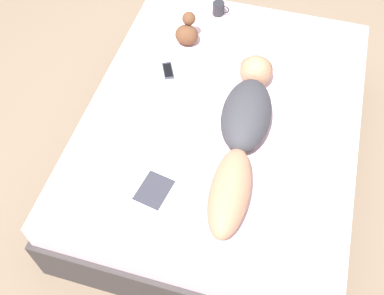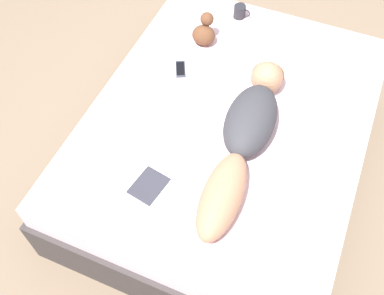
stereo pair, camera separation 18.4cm
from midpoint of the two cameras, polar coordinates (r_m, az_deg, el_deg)
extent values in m
plane|color=#7A6651|center=(3.28, 1.82, -2.13)|extent=(12.00, 12.00, 0.00)
cube|color=#383333|center=(3.12, 1.92, -0.14)|extent=(1.72, 2.19, 0.40)
cube|color=silver|center=(2.88, 2.08, 3.26)|extent=(1.66, 2.13, 0.20)
ellipsoid|color=#A37556|center=(2.38, 2.60, -5.75)|extent=(0.24, 0.57, 0.17)
ellipsoid|color=#333338|center=(2.66, 4.96, 4.12)|extent=(0.31, 0.56, 0.21)
ellipsoid|color=brown|center=(2.92, 6.39, 9.93)|extent=(0.22, 0.20, 0.11)
sphere|color=#A37556|center=(2.90, 6.29, 9.51)|extent=(0.20, 0.20, 0.20)
cube|color=white|center=(2.58, -11.74, -3.33)|extent=(0.30, 0.33, 0.01)
cube|color=white|center=(2.49, -6.95, -5.54)|extent=(0.30, 0.33, 0.01)
cube|color=#2D2D38|center=(2.49, -6.96, -5.48)|extent=(0.20, 0.23, 0.00)
cylinder|color=#232328|center=(3.44, 1.79, 17.17)|extent=(0.09, 0.09, 0.10)
cylinder|color=black|center=(3.42, 1.81, 17.71)|extent=(0.07, 0.07, 0.01)
torus|color=#232328|center=(3.43, 2.61, 17.03)|extent=(0.07, 0.01, 0.07)
cube|color=#333842|center=(3.04, -4.82, 9.63)|extent=(0.12, 0.16, 0.01)
cube|color=black|center=(3.04, -4.83, 9.70)|extent=(0.10, 0.13, 0.00)
ellipsoid|color=brown|center=(3.19, -2.37, 14.03)|extent=(0.16, 0.14, 0.14)
sphere|color=brown|center=(3.17, -2.12, 15.99)|extent=(0.09, 0.09, 0.09)
camera|label=1|loc=(0.09, -92.05, -2.92)|focal=42.00mm
camera|label=2|loc=(0.09, 87.95, 2.92)|focal=42.00mm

